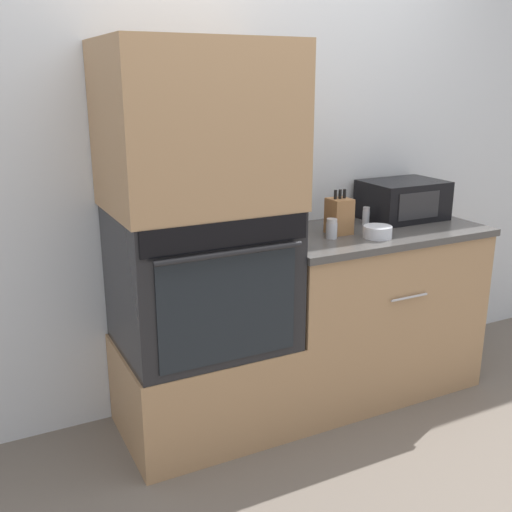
% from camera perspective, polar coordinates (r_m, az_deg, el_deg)
% --- Properties ---
extents(ground_plane, '(12.00, 12.00, 0.00)m').
position_cam_1_polar(ground_plane, '(3.00, 4.73, -16.87)').
color(ground_plane, '#6B6056').
extents(wall_back, '(8.00, 0.05, 2.50)m').
position_cam_1_polar(wall_back, '(3.08, -0.92, 9.16)').
color(wall_back, silver).
rests_on(wall_back, ground_plane).
extents(oven_cabinet_base, '(0.78, 0.60, 0.46)m').
position_cam_1_polar(oven_cabinet_base, '(2.96, -4.92, -12.20)').
color(oven_cabinet_base, '#A87F56').
rests_on(oven_cabinet_base, ground_plane).
extents(wall_oven, '(0.76, 0.64, 0.65)m').
position_cam_1_polar(wall_oven, '(2.73, -5.18, -2.02)').
color(wall_oven, black).
rests_on(wall_oven, oven_cabinet_base).
extents(oven_cabinet_upper, '(0.78, 0.60, 0.70)m').
position_cam_1_polar(oven_cabinet_upper, '(2.60, -5.60, 12.19)').
color(oven_cabinet_upper, '#A87F56').
rests_on(oven_cabinet_upper, wall_oven).
extents(counter_unit, '(1.15, 0.63, 0.90)m').
position_cam_1_polar(counter_unit, '(3.30, 10.64, -4.98)').
color(counter_unit, '#A87F56').
rests_on(counter_unit, ground_plane).
extents(microwave, '(0.43, 0.32, 0.21)m').
position_cam_1_polar(microwave, '(3.40, 13.79, 5.22)').
color(microwave, black).
rests_on(microwave, counter_unit).
extents(knife_block, '(0.11, 0.11, 0.22)m').
position_cam_1_polar(knife_block, '(3.01, 7.92, 3.82)').
color(knife_block, olive).
rests_on(knife_block, counter_unit).
extents(bowl, '(0.14, 0.14, 0.06)m').
position_cam_1_polar(bowl, '(2.98, 11.50, 2.27)').
color(bowl, silver).
rests_on(bowl, counter_unit).
extents(condiment_jar_near, '(0.06, 0.06, 0.10)m').
position_cam_1_polar(condiment_jar_near, '(2.92, 7.21, 2.59)').
color(condiment_jar_near, silver).
rests_on(condiment_jar_near, counter_unit).
extents(condiment_jar_mid, '(0.04, 0.04, 0.09)m').
position_cam_1_polar(condiment_jar_mid, '(3.24, 10.44, 3.77)').
color(condiment_jar_mid, silver).
rests_on(condiment_jar_mid, counter_unit).
extents(condiment_jar_far, '(0.04, 0.04, 0.10)m').
position_cam_1_polar(condiment_jar_far, '(3.02, 3.41, 3.20)').
color(condiment_jar_far, '#427047').
rests_on(condiment_jar_far, counter_unit).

